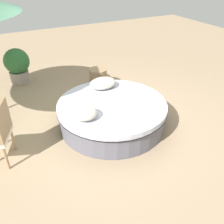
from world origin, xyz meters
TOP-DOWN VIEW (x-y plane):
  - ground_plane at (0.00, 0.00)m, footprint 16.00×16.00m
  - round_bed at (0.00, 0.00)m, footprint 2.00×2.00m
  - throw_pillow_0 at (0.11, 0.62)m, footprint 0.54×0.39m
  - throw_pillow_1 at (-0.61, -0.24)m, footprint 0.40×0.39m
  - planter at (-1.21, 2.77)m, footprint 0.62×0.62m
  - side_table at (0.44, 1.58)m, footprint 0.42×0.42m

SIDE VIEW (x-z plane):
  - ground_plane at x=0.00m, z-range 0.00..0.00m
  - side_table at x=0.44m, z-range 0.00..0.48m
  - round_bed at x=0.00m, z-range 0.01..0.49m
  - planter at x=-1.21m, z-range 0.04..0.91m
  - throw_pillow_1 at x=-0.61m, z-range 0.49..0.69m
  - throw_pillow_0 at x=0.11m, z-range 0.49..0.70m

